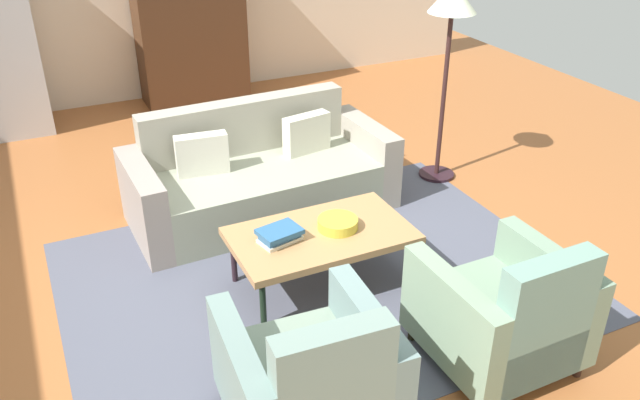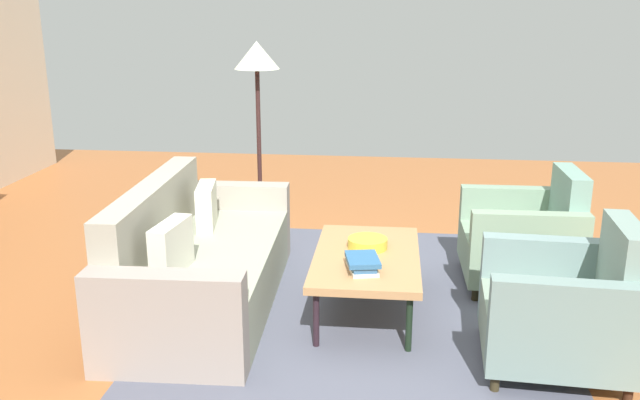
# 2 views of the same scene
# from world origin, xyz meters

# --- Properties ---
(ground_plane) EXTENTS (10.33, 10.33, 0.00)m
(ground_plane) POSITION_xyz_m (0.00, 0.00, 0.00)
(ground_plane) COLOR #A55F31
(area_rug) EXTENTS (3.40, 2.60, 0.01)m
(area_rug) POSITION_xyz_m (0.21, -0.24, 0.00)
(area_rug) COLOR #505363
(area_rug) RESTS_ON ground
(couch) EXTENTS (2.13, 0.97, 0.86)m
(couch) POSITION_xyz_m (0.21, 0.90, 0.29)
(couch) COLOR gray
(couch) RESTS_ON ground
(coffee_table) EXTENTS (1.20, 0.70, 0.41)m
(coffee_table) POSITION_xyz_m (0.21, -0.29, 0.38)
(coffee_table) COLOR black
(coffee_table) RESTS_ON ground
(armchair_left) EXTENTS (0.85, 0.85, 0.88)m
(armchair_left) POSITION_xyz_m (-0.39, -1.45, 0.34)
(armchair_left) COLOR #332C1A
(armchair_left) RESTS_ON ground
(armchair_right) EXTENTS (0.81, 0.81, 0.88)m
(armchair_right) POSITION_xyz_m (0.81, -1.45, 0.34)
(armchair_right) COLOR black
(armchair_right) RESTS_ON ground
(fruit_bowl) EXTENTS (0.27, 0.27, 0.07)m
(fruit_bowl) POSITION_xyz_m (0.33, -0.29, 0.45)
(fruit_bowl) COLOR gold
(fruit_bowl) RESTS_ON coffee_table
(book_stack) EXTENTS (0.30, 0.24, 0.09)m
(book_stack) POSITION_xyz_m (-0.08, -0.27, 0.46)
(book_stack) COLOR beige
(book_stack) RESTS_ON coffee_table
(cabinet) EXTENTS (1.20, 0.51, 1.80)m
(cabinet) POSITION_xyz_m (0.48, 3.74, 0.90)
(cabinet) COLOR #452A19
(cabinet) RESTS_ON ground
(floor_lamp) EXTENTS (0.40, 0.40, 1.72)m
(floor_lamp) POSITION_xyz_m (1.89, 0.77, 1.44)
(floor_lamp) COLOR black
(floor_lamp) RESTS_ON ground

